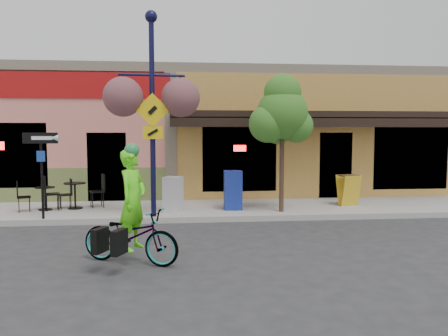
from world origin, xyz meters
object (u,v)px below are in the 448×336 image
cyclist_rider (133,214)px  street_tree (282,143)px  one_way_sign (42,176)px  newspaper_box_grey (173,194)px  building (198,134)px  bicycle (130,236)px  newspaper_box_blue (233,190)px  lamp_post (152,115)px

cyclist_rider → street_tree: bearing=-18.2°
cyclist_rider → one_way_sign: bearing=60.6°
street_tree → newspaper_box_grey: bearing=175.7°
building → bicycle: (-1.58, -10.36, -1.76)m
building → newspaper_box_blue: size_ratio=16.72×
one_way_sign → newspaper_box_grey: one_way_sign is taller
newspaper_box_blue → street_tree: size_ratio=0.29×
building → one_way_sign: size_ratio=8.46×
cyclist_rider → lamp_post: lamp_post is taller
cyclist_rider → newspaper_box_grey: 4.19m
one_way_sign → street_tree: (6.16, 0.40, 0.80)m
one_way_sign → lamp_post: bearing=-3.8°
newspaper_box_grey → building: bearing=106.1°
bicycle → newspaper_box_grey: size_ratio=1.93×
cyclist_rider → one_way_sign: size_ratio=0.82×
bicycle → one_way_sign: size_ratio=0.86×
bicycle → lamp_post: bearing=21.2°
bicycle → cyclist_rider: bearing=-65.9°
bicycle → newspaper_box_blue: 4.97m
newspaper_box_grey → newspaper_box_blue: bearing=32.9°
one_way_sign → street_tree: bearing=-1.3°
newspaper_box_grey → street_tree: bearing=20.1°
bicycle → lamp_post: (0.18, 3.57, 2.26)m
building → newspaper_box_blue: 6.23m
cyclist_rider → lamp_post: 4.03m
cyclist_rider → street_tree: (3.56, 3.91, 1.15)m
building → street_tree: building is taller
cyclist_rider → newspaper_box_blue: cyclist_rider is taller
building → lamp_post: (-1.40, -6.79, 0.50)m
cyclist_rider → newspaper_box_blue: bearing=-3.5°
lamp_post → newspaper_box_grey: 2.24m
one_way_sign → newspaper_box_blue: one_way_sign is taller
bicycle → one_way_sign: bearing=60.1°
street_tree → building: bearing=107.5°
bicycle → cyclist_rider: 0.40m
building → street_tree: size_ratio=4.84×
lamp_post → street_tree: lamp_post is taller
building → street_tree: (2.04, -6.45, -0.22)m
bicycle → one_way_sign: (-2.55, 3.51, 0.74)m
newspaper_box_blue → building: bearing=98.4°
newspaper_box_blue → newspaper_box_grey: newspaper_box_blue is taller
one_way_sign → street_tree: size_ratio=0.57×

